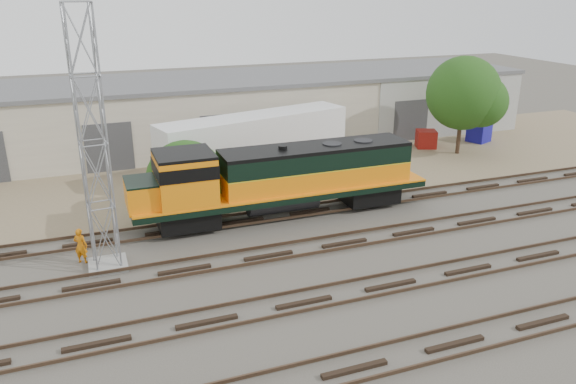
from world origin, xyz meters
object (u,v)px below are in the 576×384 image
object	(u,v)px
worker	(81,246)
semi_trailer	(259,137)
signal_tower	(94,149)
locomotive	(278,178)

from	to	relation	value
worker	semi_trailer	xyz separation A→B (m)	(11.79, 9.72, 1.75)
semi_trailer	worker	bearing A→B (deg)	-154.73
signal_tower	worker	distance (m)	4.97
locomotive	signal_tower	size ratio (longest dim) A/B	1.43
locomotive	semi_trailer	xyz separation A→B (m)	(1.41, 7.75, 0.31)
locomotive	worker	size ratio (longest dim) A/B	9.67
semi_trailer	signal_tower	bearing A→B (deg)	-149.56
locomotive	semi_trailer	size ratio (longest dim) A/B	1.21
worker	semi_trailer	bearing A→B (deg)	-112.85
worker	semi_trailer	world-z (taller)	semi_trailer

